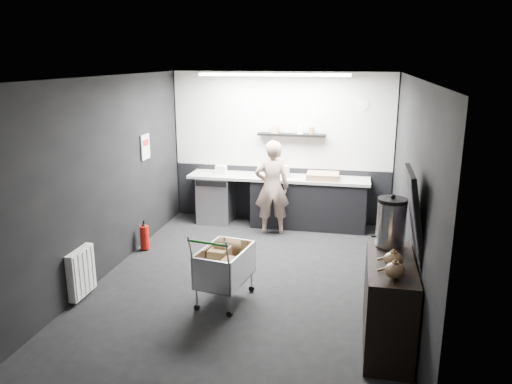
# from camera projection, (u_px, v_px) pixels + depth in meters

# --- Properties ---
(floor) EXTENTS (5.50, 5.50, 0.00)m
(floor) POSITION_uv_depth(u_px,v_px,m) (249.00, 281.00, 6.76)
(floor) COLOR black
(floor) RESTS_ON ground
(ceiling) EXTENTS (5.50, 5.50, 0.00)m
(ceiling) POSITION_uv_depth(u_px,v_px,m) (248.00, 77.00, 6.06)
(ceiling) COLOR white
(ceiling) RESTS_ON wall_back
(wall_back) EXTENTS (5.50, 0.00, 5.50)m
(wall_back) POSITION_uv_depth(u_px,v_px,m) (281.00, 148.00, 9.01)
(wall_back) COLOR black
(wall_back) RESTS_ON floor
(wall_front) EXTENTS (5.50, 0.00, 5.50)m
(wall_front) POSITION_uv_depth(u_px,v_px,m) (171.00, 272.00, 3.81)
(wall_front) COLOR black
(wall_front) RESTS_ON floor
(wall_left) EXTENTS (0.00, 5.50, 5.50)m
(wall_left) POSITION_uv_depth(u_px,v_px,m) (106.00, 178.00, 6.80)
(wall_left) COLOR black
(wall_left) RESTS_ON floor
(wall_right) EXTENTS (0.00, 5.50, 5.50)m
(wall_right) POSITION_uv_depth(u_px,v_px,m) (410.00, 193.00, 6.02)
(wall_right) COLOR black
(wall_right) RESTS_ON floor
(kitchen_wall_panel) EXTENTS (3.95, 0.02, 1.70)m
(kitchen_wall_panel) POSITION_uv_depth(u_px,v_px,m) (281.00, 121.00, 8.86)
(kitchen_wall_panel) COLOR silver
(kitchen_wall_panel) RESTS_ON wall_back
(dado_panel) EXTENTS (3.95, 0.02, 1.00)m
(dado_panel) POSITION_uv_depth(u_px,v_px,m) (281.00, 194.00, 9.21)
(dado_panel) COLOR black
(dado_panel) RESTS_ON wall_back
(floating_shelf) EXTENTS (1.20, 0.22, 0.04)m
(floating_shelf) POSITION_uv_depth(u_px,v_px,m) (292.00, 135.00, 8.78)
(floating_shelf) COLOR black
(floating_shelf) RESTS_ON wall_back
(wall_clock) EXTENTS (0.20, 0.03, 0.20)m
(wall_clock) POSITION_uv_depth(u_px,v_px,m) (363.00, 105.00, 8.50)
(wall_clock) COLOR white
(wall_clock) RESTS_ON wall_back
(poster) EXTENTS (0.02, 0.30, 0.40)m
(poster) POSITION_uv_depth(u_px,v_px,m) (145.00, 147.00, 7.97)
(poster) COLOR white
(poster) RESTS_ON wall_left
(poster_red_band) EXTENTS (0.02, 0.22, 0.10)m
(poster_red_band) POSITION_uv_depth(u_px,v_px,m) (145.00, 143.00, 7.95)
(poster_red_band) COLOR red
(poster_red_band) RESTS_ON poster
(radiator) EXTENTS (0.10, 0.50, 0.60)m
(radiator) POSITION_uv_depth(u_px,v_px,m) (81.00, 272.00, 6.20)
(radiator) COLOR white
(radiator) RESTS_ON wall_left
(ceiling_strip) EXTENTS (2.40, 0.20, 0.04)m
(ceiling_strip) POSITION_uv_depth(u_px,v_px,m) (274.00, 75.00, 7.82)
(ceiling_strip) COLOR white
(ceiling_strip) RESTS_ON ceiling
(prep_counter) EXTENTS (3.20, 0.61, 0.90)m
(prep_counter) POSITION_uv_depth(u_px,v_px,m) (285.00, 201.00, 8.91)
(prep_counter) COLOR black
(prep_counter) RESTS_ON floor
(person) EXTENTS (0.67, 0.52, 1.62)m
(person) POSITION_uv_depth(u_px,v_px,m) (272.00, 188.00, 8.42)
(person) COLOR beige
(person) RESTS_ON floor
(shopping_cart) EXTENTS (0.64, 0.93, 0.94)m
(shopping_cart) POSITION_uv_depth(u_px,v_px,m) (224.00, 267.00, 6.11)
(shopping_cart) COLOR silver
(shopping_cart) RESTS_ON floor
(sideboard) EXTENTS (0.54, 1.26, 1.88)m
(sideboard) POSITION_uv_depth(u_px,v_px,m) (390.00, 291.00, 5.15)
(sideboard) COLOR black
(sideboard) RESTS_ON floor
(fire_extinguisher) EXTENTS (0.14, 0.14, 0.46)m
(fire_extinguisher) POSITION_uv_depth(u_px,v_px,m) (145.00, 236.00, 7.81)
(fire_extinguisher) COLOR #B7140C
(fire_extinguisher) RESTS_ON floor
(cardboard_box) EXTENTS (0.56, 0.43, 0.11)m
(cardboard_box) POSITION_uv_depth(u_px,v_px,m) (323.00, 176.00, 8.60)
(cardboard_box) COLOR #A88059
(cardboard_box) RESTS_ON prep_counter
(pink_tub) EXTENTS (0.20, 0.20, 0.20)m
(pink_tub) POSITION_uv_depth(u_px,v_px,m) (284.00, 171.00, 8.77)
(pink_tub) COLOR beige
(pink_tub) RESTS_ON prep_counter
(white_container) EXTENTS (0.19, 0.15, 0.16)m
(white_container) POSITION_uv_depth(u_px,v_px,m) (221.00, 170.00, 8.95)
(white_container) COLOR white
(white_container) RESTS_ON prep_counter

